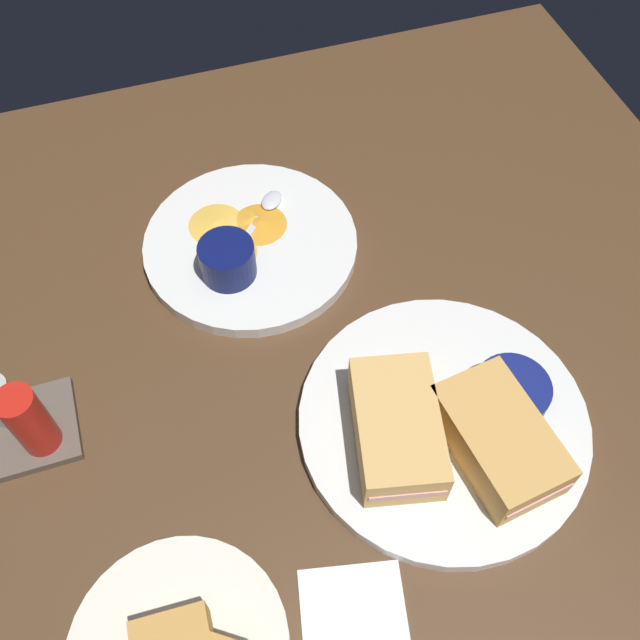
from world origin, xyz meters
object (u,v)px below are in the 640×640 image
object	(u,v)px
sandwich_half_far	(498,439)
ramekin_light_gravy	(227,259)
spoon_by_gravy_ramekin	(267,208)
ramekin_dark_sauce	(510,394)
sandwich_half_near	(397,428)
condiment_caddy	(23,419)
plate_chips_companion	(248,245)
spoon_by_dark_ramekin	(464,434)
plate_sandwich_main	(443,422)

from	to	relation	value
sandwich_half_far	ramekin_light_gravy	world-z (taller)	sandwich_half_far
ramekin_light_gravy	spoon_by_gravy_ramekin	distance (cm)	10.11
ramekin_dark_sauce	spoon_by_gravy_ramekin	bearing A→B (deg)	25.88
sandwich_half_near	sandwich_half_far	distance (cm)	9.35
ramekin_light_gravy	condiment_caddy	bearing A→B (deg)	118.44
sandwich_half_near	condiment_caddy	distance (cm)	35.18
ramekin_light_gravy	condiment_caddy	distance (cm)	26.07
ramekin_light_gravy	sandwich_half_near	bearing A→B (deg)	-157.39
sandwich_half_far	ramekin_light_gravy	size ratio (longest dim) A/B	2.29
condiment_caddy	spoon_by_gravy_ramekin	bearing A→B (deg)	-55.80
plate_chips_companion	ramekin_dark_sauce	bearing A→B (deg)	-146.08
spoon_by_dark_ramekin	sandwich_half_near	bearing A→B (deg)	74.46
sandwich_half_near	spoon_by_gravy_ramekin	size ratio (longest dim) A/B	1.72
plate_chips_companion	ramekin_light_gravy	distance (cm)	5.71
sandwich_half_far	spoon_by_gravy_ramekin	bearing A→B (deg)	18.78
spoon_by_dark_ramekin	plate_chips_companion	xyz separation A→B (cm)	(29.84, 13.43, -1.16)
ramekin_dark_sauce	plate_chips_companion	size ratio (longest dim) A/B	0.30
condiment_caddy	spoon_by_dark_ramekin	bearing A→B (deg)	-109.21
sandwich_half_near	ramekin_dark_sauce	bearing A→B (deg)	-89.65
spoon_by_dark_ramekin	spoon_by_gravy_ramekin	world-z (taller)	same
ramekin_dark_sauce	ramekin_light_gravy	world-z (taller)	ramekin_light_gravy
ramekin_light_gravy	ramekin_dark_sauce	bearing A→B (deg)	-137.99
sandwich_half_near	ramekin_dark_sauce	distance (cm)	11.76
spoon_by_dark_ramekin	condiment_caddy	distance (cm)	41.77
sandwich_half_near	spoon_by_dark_ramekin	size ratio (longest dim) A/B	1.48
ramekin_light_gravy	spoon_by_gravy_ramekin	xyz separation A→B (cm)	(7.55, -6.45, -1.92)
plate_sandwich_main	spoon_by_dark_ramekin	size ratio (longest dim) A/B	2.90
plate_chips_companion	spoon_by_gravy_ramekin	size ratio (longest dim) A/B	2.93
ramekin_dark_sauce	spoon_by_gravy_ramekin	world-z (taller)	ramekin_dark_sauce
spoon_by_dark_ramekin	ramekin_light_gravy	world-z (taller)	ramekin_light_gravy
ramekin_dark_sauce	spoon_by_dark_ramekin	bearing A→B (deg)	108.80
sandwich_half_far	plate_sandwich_main	bearing A→B (deg)	35.23
plate_chips_companion	spoon_by_gravy_ramekin	bearing A→B (deg)	-41.18
plate_chips_companion	plate_sandwich_main	bearing A→B (deg)	-155.70
spoon_by_gravy_ramekin	condiment_caddy	world-z (taller)	condiment_caddy
spoon_by_dark_ramekin	ramekin_light_gravy	size ratio (longest dim) A/B	1.60
sandwich_half_near	spoon_by_gravy_ramekin	distance (cm)	32.21
plate_sandwich_main	sandwich_half_near	size ratio (longest dim) A/B	1.96
plate_sandwich_main	sandwich_half_far	xyz separation A→B (cm)	(-4.41, -3.11, 3.20)
sandwich_half_far	condiment_caddy	xyz separation A→B (cm)	(15.89, 41.56, -0.59)
plate_sandwich_main	sandwich_half_far	distance (cm)	6.27
sandwich_half_far	ramekin_light_gravy	xyz separation A→B (cm)	(28.30, 18.64, -0.11)
plate_chips_companion	sandwich_half_near	bearing A→B (deg)	-165.84
plate_chips_companion	condiment_caddy	xyz separation A→B (cm)	(-16.10, 25.99, 2.61)
ramekin_dark_sauce	plate_chips_companion	bearing A→B (deg)	33.92
sandwich_half_near	plate_chips_companion	bearing A→B (deg)	14.16
sandwich_half_far	condiment_caddy	distance (cm)	44.50
sandwich_half_near	ramekin_light_gravy	bearing A→B (deg)	22.61
spoon_by_dark_ramekin	plate_sandwich_main	bearing A→B (deg)	23.40
spoon_by_dark_ramekin	sandwich_half_far	bearing A→B (deg)	-135.19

